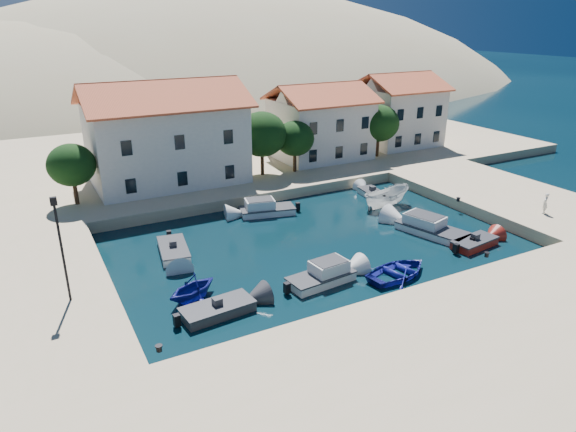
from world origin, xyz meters
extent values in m
plane|color=black|center=(0.00, 0.00, 0.00)|extent=(400.00, 400.00, 0.00)
cube|color=tan|center=(0.00, -6.00, 0.50)|extent=(52.00, 12.00, 1.00)
cube|color=tan|center=(20.50, 10.00, 0.50)|extent=(11.00, 20.00, 1.00)
cube|color=tan|center=(-19.00, 10.00, 0.50)|extent=(8.00, 20.00, 1.00)
cube|color=tan|center=(2.00, 38.00, 0.50)|extent=(80.00, 36.00, 1.00)
ellipsoid|color=tan|center=(-10.00, 110.00, -20.00)|extent=(198.00, 126.00, 72.00)
ellipsoid|color=tan|center=(35.00, 130.00, -25.00)|extent=(220.00, 176.00, 99.00)
cube|color=white|center=(-6.00, 28.00, 4.75)|extent=(14.00, 9.00, 7.50)
pyramid|color=#A94826|center=(-6.00, 28.00, 9.60)|extent=(14.70, 9.45, 2.20)
cube|color=white|center=(12.00, 29.00, 4.25)|extent=(10.00, 8.00, 6.50)
pyramid|color=#A94826|center=(12.00, 29.00, 8.40)|extent=(10.50, 8.40, 1.80)
cube|color=white|center=(24.00, 30.00, 4.50)|extent=(9.00, 8.00, 7.00)
pyramid|color=#A94826|center=(24.00, 30.00, 8.90)|extent=(9.45, 8.40, 1.80)
cylinder|color=#382314|center=(-15.00, 25.00, 2.25)|extent=(0.36, 0.36, 2.50)
ellipsoid|color=black|center=(-15.00, 25.00, 4.50)|extent=(4.00, 4.00, 3.60)
cylinder|color=#382314|center=(3.00, 25.50, 2.50)|extent=(0.36, 0.36, 3.00)
ellipsoid|color=black|center=(3.00, 25.50, 5.20)|extent=(5.00, 5.00, 4.50)
cylinder|color=#382314|center=(6.50, 25.00, 2.25)|extent=(0.36, 0.36, 2.50)
ellipsoid|color=black|center=(6.50, 25.00, 4.50)|extent=(4.00, 4.00, 3.60)
cylinder|color=#382314|center=(18.00, 26.00, 2.38)|extent=(0.36, 0.36, 2.75)
ellipsoid|color=black|center=(18.00, 26.00, 4.85)|extent=(4.60, 4.60, 4.14)
cylinder|color=black|center=(-17.50, 8.00, 4.00)|extent=(0.14, 0.14, 6.00)
cube|color=black|center=(-17.50, 8.00, 7.00)|extent=(0.35, 0.25, 0.45)
cylinder|color=black|center=(-14.30, 0.80, 1.15)|extent=(0.36, 0.36, 0.30)
cylinder|color=black|center=(8.00, 0.80, 1.15)|extent=(0.36, 0.36, 0.30)
cylinder|color=black|center=(14.70, 10.00, 1.15)|extent=(0.36, 0.36, 0.30)
cube|color=#2F3034|center=(-10.06, 4.14, 0.25)|extent=(4.30, 2.21, 0.90)
cube|color=#2F3034|center=(-10.06, 4.14, 0.58)|extent=(4.40, 2.26, 0.10)
cube|color=#2F3034|center=(-10.06, 4.14, 0.80)|extent=(0.54, 0.54, 0.50)
cube|color=silver|center=(-2.81, 4.51, 0.25)|extent=(4.57, 2.31, 0.90)
cube|color=#2F3034|center=(-2.81, 4.51, 0.58)|extent=(4.68, 2.36, 0.10)
cube|color=silver|center=(-2.81, 4.51, 0.95)|extent=(2.48, 1.82, 0.90)
imported|color=navy|center=(2.23, 2.91, 0.00)|extent=(5.36, 4.20, 1.01)
cube|color=maroon|center=(10.33, 3.91, 0.25)|extent=(3.88, 2.13, 0.90)
cube|color=#2F3034|center=(10.33, 3.91, 0.58)|extent=(3.97, 2.18, 0.10)
cube|color=#2F3034|center=(10.33, 3.91, 0.80)|extent=(0.56, 0.56, 0.50)
cube|color=silver|center=(9.19, 7.18, 0.25)|extent=(3.72, 6.04, 0.90)
cube|color=#2F3034|center=(9.19, 7.18, 0.58)|extent=(3.80, 6.18, 0.10)
cube|color=silver|center=(9.19, 7.18, 0.95)|extent=(2.68, 3.40, 0.90)
imported|color=silver|center=(9.99, 14.03, 0.00)|extent=(5.17, 2.30, 1.94)
cube|color=silver|center=(10.54, 16.85, 0.25)|extent=(2.01, 3.52, 0.90)
cube|color=#2F3034|center=(10.54, 16.85, 0.58)|extent=(2.05, 3.60, 0.10)
cube|color=#2F3034|center=(10.54, 16.85, 0.80)|extent=(0.56, 0.56, 0.50)
imported|color=navy|center=(-10.79, 6.51, 0.00)|extent=(4.30, 4.05, 1.81)
cube|color=silver|center=(-9.98, 13.33, 0.25)|extent=(2.55, 4.52, 0.90)
cube|color=#2F3034|center=(-9.98, 13.33, 0.58)|extent=(2.60, 4.63, 0.10)
cube|color=#2F3034|center=(-9.98, 13.33, 0.80)|extent=(0.57, 0.57, 0.50)
cube|color=silver|center=(-0.40, 17.42, 0.25)|extent=(4.96, 2.96, 0.90)
cube|color=#2F3034|center=(-0.40, 17.42, 0.58)|extent=(5.08, 3.02, 0.10)
cube|color=silver|center=(-0.40, 17.42, 0.95)|extent=(2.77, 2.18, 0.90)
imported|color=silver|center=(18.68, 4.48, 1.86)|extent=(0.75, 0.67, 1.73)
camera|label=1|loc=(-18.58, -20.49, 16.10)|focal=32.00mm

